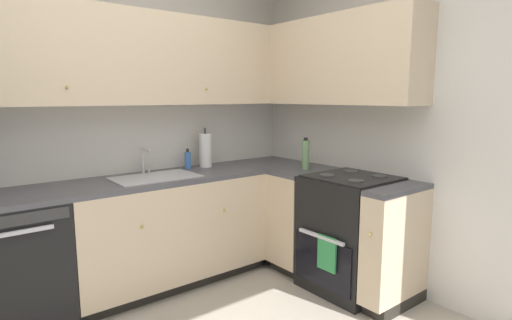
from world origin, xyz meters
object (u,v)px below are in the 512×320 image
object	(u,v)px
soap_bottle	(188,160)
oil_bottle	(305,154)
oven_range	(351,232)
paper_towel_roll	(205,150)
dishwasher	(15,265)

from	to	relation	value
soap_bottle	oil_bottle	bearing A→B (deg)	-40.17
oven_range	oil_bottle	bearing A→B (deg)	92.12
soap_bottle	paper_towel_roll	bearing A→B (deg)	-6.82
dishwasher	oven_range	xyz separation A→B (m)	(2.18, -0.97, 0.02)
oven_range	soap_bottle	xyz separation A→B (m)	(-0.80, 1.16, 0.51)
paper_towel_roll	oil_bottle	world-z (taller)	paper_towel_roll
dishwasher	soap_bottle	size ratio (longest dim) A/B	4.93
soap_bottle	paper_towel_roll	distance (m)	0.18
dishwasher	soap_bottle	world-z (taller)	soap_bottle
dishwasher	oil_bottle	size ratio (longest dim) A/B	3.14
dishwasher	soap_bottle	distance (m)	1.49
soap_bottle	paper_towel_roll	size ratio (longest dim) A/B	0.49
dishwasher	oven_range	world-z (taller)	oven_range
dishwasher	oil_bottle	xyz separation A→B (m)	(2.16, -0.48, 0.59)
paper_towel_roll	soap_bottle	bearing A→B (deg)	173.18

